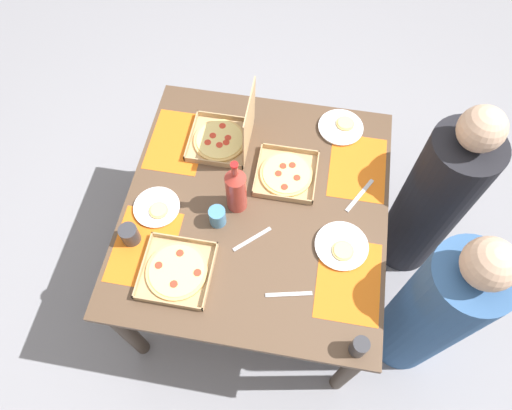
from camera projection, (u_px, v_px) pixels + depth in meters
ground_plane at (256, 267)px, 2.74m from camera, size 6.00×6.00×0.00m
dining_table at (256, 216)px, 2.16m from camera, size 1.25×1.17×0.77m
placemat_near_left at (177, 141)px, 2.23m from camera, size 0.36×0.26×0.00m
placemat_near_right at (144, 247)px, 1.97m from camera, size 0.36×0.26×0.00m
placemat_far_left at (358, 167)px, 2.16m from camera, size 0.36×0.26×0.00m
placemat_far_right at (349, 280)px, 1.90m from camera, size 0.36×0.26×0.00m
pizza_box_corner_left at (286, 174)px, 2.13m from camera, size 0.28×0.28×0.04m
pizza_box_edge_far at (177, 271)px, 1.90m from camera, size 0.29×0.29×0.04m
pizza_box_center at (226, 137)px, 2.19m from camera, size 0.28×0.29×0.32m
plate_near_right at (341, 127)px, 2.26m from camera, size 0.22×0.22×0.03m
plate_far_left at (157, 208)px, 2.05m from camera, size 0.21×0.21×0.03m
plate_middle at (342, 246)px, 1.96m from camera, size 0.23×0.23×0.03m
soda_bottle at (236, 189)px, 1.95m from camera, size 0.09×0.09×0.32m
cup_dark at (217, 216)px, 1.99m from camera, size 0.07×0.07×0.09m
cup_clear_left at (130, 235)px, 1.95m from camera, size 0.08×0.08×0.09m
cup_red at (359, 347)px, 1.72m from camera, size 0.06×0.06×0.10m
fork_by_far_right at (289, 294)px, 1.87m from camera, size 0.06×0.19×0.00m
fork_by_near_right at (252, 239)px, 1.98m from camera, size 0.14×0.15×0.00m
knife_by_near_left at (360, 195)px, 2.09m from camera, size 0.19×0.12×0.00m
diner_left_seat at (432, 202)px, 2.31m from camera, size 0.32×0.32×1.24m
diner_right_seat at (432, 311)px, 2.05m from camera, size 0.32×0.32×1.22m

